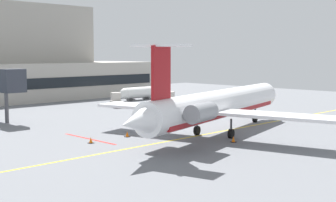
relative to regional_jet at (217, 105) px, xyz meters
The scene contains 9 objects.
ground 3.37m from the regional_jet, 139.60° to the right, with size 120.00×120.00×0.11m.
regional_jet is the anchor object (origin of this frame).
baggage_tug 25.99m from the regional_jet, 55.38° to the left, with size 3.96×3.54×2.20m.
pushback_tractor 28.01m from the regional_jet, 71.67° to the left, with size 3.07×3.95×2.10m.
fuel_tank 36.71m from the regional_jet, 60.57° to the left, with size 7.98×1.91×2.24m.
marshaller 13.89m from the regional_jet, 21.36° to the left, with size 0.57×0.72×1.83m.
safety_cone_alpha 12.60m from the regional_jet, 153.67° to the left, with size 0.47×0.47×0.55m.
safety_cone_bravo 4.55m from the regional_jet, 116.25° to the right, with size 0.47×0.47×0.55m.
safety_cone_charlie 9.13m from the regional_jet, 139.94° to the left, with size 0.47×0.47×0.55m.
Camera 1 is at (-34.18, -27.76, 7.99)m, focal length 50.17 mm.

